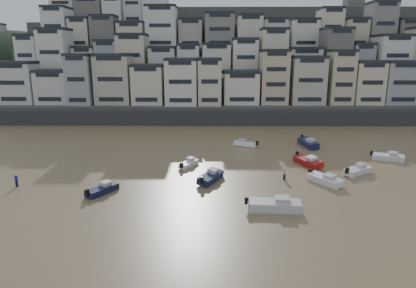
{
  "coord_description": "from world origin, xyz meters",
  "views": [
    {
      "loc": [
        4.05,
        -22.56,
        17.27
      ],
      "look_at": [
        3.45,
        30.0,
        4.0
      ],
      "focal_mm": 32.0,
      "sensor_mm": 36.0,
      "label": 1
    }
  ],
  "objects_px": {
    "boat_b": "(325,178)",
    "boat_f": "(189,163)",
    "boat_a": "(274,203)",
    "person_pink": "(284,174)",
    "boat_c": "(211,176)",
    "boat_e": "(308,160)",
    "boat_g": "(388,156)",
    "boat_i": "(308,142)",
    "person_blue": "(16,180)",
    "boat_j": "(102,188)",
    "boat_h": "(245,143)",
    "boat_d": "(358,169)"
  },
  "relations": [
    {
      "from": "boat_g",
      "to": "boat_i",
      "type": "xyz_separation_m",
      "value": [
        -10.68,
        8.83,
        0.16
      ]
    },
    {
      "from": "boat_e",
      "to": "boat_f",
      "type": "bearing_deg",
      "value": -111.46
    },
    {
      "from": "boat_g",
      "to": "boat_i",
      "type": "relative_size",
      "value": 0.82
    },
    {
      "from": "boat_j",
      "to": "person_blue",
      "type": "bearing_deg",
      "value": 111.46
    },
    {
      "from": "person_pink",
      "to": "boat_h",
      "type": "bearing_deg",
      "value": 101.54
    },
    {
      "from": "boat_b",
      "to": "boat_e",
      "type": "distance_m",
      "value": 8.15
    },
    {
      "from": "boat_i",
      "to": "boat_j",
      "type": "xyz_separation_m",
      "value": [
        -31.52,
        -23.63,
        -0.21
      ]
    },
    {
      "from": "boat_f",
      "to": "boat_h",
      "type": "height_order",
      "value": "boat_h"
    },
    {
      "from": "boat_d",
      "to": "boat_e",
      "type": "height_order",
      "value": "boat_e"
    },
    {
      "from": "boat_b",
      "to": "boat_i",
      "type": "height_order",
      "value": "boat_i"
    },
    {
      "from": "boat_a",
      "to": "boat_d",
      "type": "xyz_separation_m",
      "value": [
        14.09,
        12.77,
        -0.16
      ]
    },
    {
      "from": "boat_b",
      "to": "boat_e",
      "type": "relative_size",
      "value": 0.91
    },
    {
      "from": "boat_d",
      "to": "boat_j",
      "type": "height_order",
      "value": "boat_d"
    },
    {
      "from": "boat_c",
      "to": "person_pink",
      "type": "bearing_deg",
      "value": -59.9
    },
    {
      "from": "boat_b",
      "to": "boat_f",
      "type": "relative_size",
      "value": 1.24
    },
    {
      "from": "boat_f",
      "to": "boat_h",
      "type": "xyz_separation_m",
      "value": [
        9.78,
        12.58,
        0.05
      ]
    },
    {
      "from": "boat_b",
      "to": "boat_f",
      "type": "xyz_separation_m",
      "value": [
        -18.65,
        7.37,
        -0.14
      ]
    },
    {
      "from": "boat_b",
      "to": "boat_i",
      "type": "xyz_separation_m",
      "value": [
        2.76,
        19.9,
        0.13
      ]
    },
    {
      "from": "boat_g",
      "to": "boat_j",
      "type": "relative_size",
      "value": 1.07
    },
    {
      "from": "boat_a",
      "to": "boat_f",
      "type": "xyz_separation_m",
      "value": [
        -10.47,
        16.07,
        -0.29
      ]
    },
    {
      "from": "boat_i",
      "to": "person_blue",
      "type": "xyz_separation_m",
      "value": [
        -43.36,
        -21.45,
        -0.0
      ]
    },
    {
      "from": "boat_i",
      "to": "person_pink",
      "type": "bearing_deg",
      "value": -32.31
    },
    {
      "from": "boat_h",
      "to": "boat_j",
      "type": "distance_m",
      "value": 30.92
    },
    {
      "from": "boat_f",
      "to": "person_pink",
      "type": "relative_size",
      "value": 2.5
    },
    {
      "from": "boat_f",
      "to": "person_pink",
      "type": "xyz_separation_m",
      "value": [
        13.54,
        -5.83,
        0.28
      ]
    },
    {
      "from": "person_pink",
      "to": "boat_j",
      "type": "bearing_deg",
      "value": -167.45
    },
    {
      "from": "boat_c",
      "to": "boat_e",
      "type": "distance_m",
      "value": 16.75
    },
    {
      "from": "boat_e",
      "to": "boat_d",
      "type": "bearing_deg",
      "value": 32.5
    },
    {
      "from": "boat_j",
      "to": "person_pink",
      "type": "relative_size",
      "value": 2.8
    },
    {
      "from": "boat_d",
      "to": "person_blue",
      "type": "bearing_deg",
      "value": 152.15
    },
    {
      "from": "boat_c",
      "to": "boat_f",
      "type": "bearing_deg",
      "value": 52.84
    },
    {
      "from": "person_blue",
      "to": "boat_e",
      "type": "bearing_deg",
      "value": 13.49
    },
    {
      "from": "boat_b",
      "to": "person_pink",
      "type": "xyz_separation_m",
      "value": [
        -5.1,
        1.54,
        0.13
      ]
    },
    {
      "from": "boat_c",
      "to": "person_pink",
      "type": "xyz_separation_m",
      "value": [
        10.15,
        0.78,
        0.1
      ]
    },
    {
      "from": "boat_a",
      "to": "person_pink",
      "type": "bearing_deg",
      "value": 76.72
    },
    {
      "from": "boat_j",
      "to": "boat_a",
      "type": "bearing_deg",
      "value": -71.71
    },
    {
      "from": "boat_b",
      "to": "boat_h",
      "type": "distance_m",
      "value": 21.83
    },
    {
      "from": "boat_i",
      "to": "boat_d",
      "type": "bearing_deg",
      "value": 2.11
    },
    {
      "from": "boat_b",
      "to": "person_blue",
      "type": "bearing_deg",
      "value": -121.16
    },
    {
      "from": "boat_c",
      "to": "boat_b",
      "type": "bearing_deg",
      "value": -67.15
    },
    {
      "from": "boat_c",
      "to": "boat_g",
      "type": "distance_m",
      "value": 30.5
    },
    {
      "from": "boat_e",
      "to": "boat_b",
      "type": "bearing_deg",
      "value": -22.33
    },
    {
      "from": "boat_d",
      "to": "person_pink",
      "type": "bearing_deg",
      "value": 158.22
    },
    {
      "from": "person_blue",
      "to": "person_pink",
      "type": "height_order",
      "value": "same"
    },
    {
      "from": "boat_i",
      "to": "person_blue",
      "type": "height_order",
      "value": "boat_i"
    },
    {
      "from": "boat_c",
      "to": "person_pink",
      "type": "height_order",
      "value": "person_pink"
    },
    {
      "from": "boat_b",
      "to": "boat_i",
      "type": "bearing_deg",
      "value": 138.77
    },
    {
      "from": "boat_g",
      "to": "boat_j",
      "type": "distance_m",
      "value": 44.72
    },
    {
      "from": "boat_a",
      "to": "boat_i",
      "type": "xyz_separation_m",
      "value": [
        10.94,
        28.61,
        -0.01
      ]
    },
    {
      "from": "boat_h",
      "to": "boat_j",
      "type": "bearing_deg",
      "value": 75.43
    }
  ]
}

